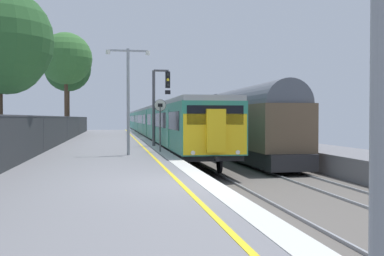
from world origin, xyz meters
TOP-DOWN VIEW (x-y plane):
  - ground at (2.64, 0.00)m, footprint 17.40×110.00m
  - commuter_train_at_platform at (2.10, 37.44)m, footprint 2.83×61.78m
  - freight_train_adjacent_track at (6.10, 37.83)m, footprint 2.60×59.55m
  - signal_gantry at (0.64, 16.06)m, footprint 1.10×0.24m
  - speed_limit_sign at (0.25, 11.21)m, footprint 0.59×0.08m
  - platform_lamp_mid at (-1.39, 9.51)m, footprint 2.00×0.20m
  - background_tree_left at (-6.23, 31.65)m, footprint 4.74×4.74m
  - background_tree_centre at (-6.68, 8.60)m, footprint 4.48×4.48m
  - background_tree_right at (-6.49, 36.35)m, footprint 4.65×4.65m

SIDE VIEW (x-z plane):
  - ground at x=2.64m, z-range -1.21..0.00m
  - commuter_train_at_platform at x=2.10m, z-range -0.64..3.17m
  - freight_train_adjacent_track at x=6.10m, z-range -0.79..3.72m
  - speed_limit_sign at x=0.25m, z-range 0.36..2.99m
  - signal_gantry at x=0.64m, z-range 0.59..5.20m
  - platform_lamp_mid at x=-1.39m, z-range 0.49..5.36m
  - background_tree_centre at x=-6.68m, z-range 1.17..8.33m
  - background_tree_right at x=-6.49m, z-range 2.07..11.09m
  - background_tree_left at x=-6.23m, z-range 2.26..11.74m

